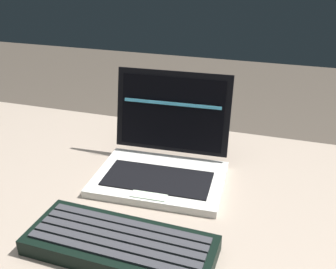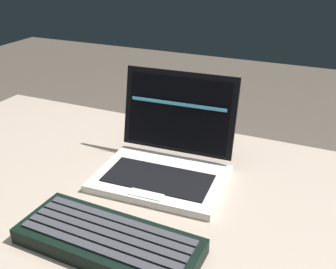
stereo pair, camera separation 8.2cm
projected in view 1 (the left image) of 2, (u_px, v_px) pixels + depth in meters
desk at (164, 240)px, 0.88m from camera, size 1.51×0.77×0.75m
laptop_front at (164, 157)px, 0.90m from camera, size 0.30×0.26×0.22m
external_keyboard at (120, 245)px, 0.68m from camera, size 0.34×0.14×0.04m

